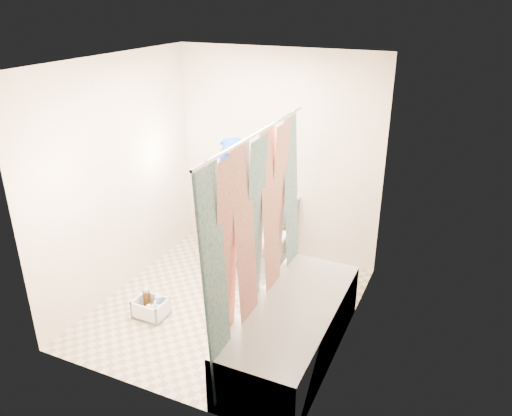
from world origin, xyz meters
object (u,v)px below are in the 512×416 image
at_px(bathtub, 292,329).
at_px(cleaning_caddy, 152,309).
at_px(plumber, 230,209).
at_px(toilet, 270,234).

distance_m(bathtub, cleaning_caddy, 1.45).
bearing_deg(plumber, toilet, 123.35).
bearing_deg(bathtub, cleaning_caddy, -178.44).
bearing_deg(cleaning_caddy, bathtub, 1.93).
xyz_separation_m(bathtub, cleaning_caddy, (-1.44, -0.04, -0.18)).
relative_size(bathtub, plumber, 1.11).
height_order(toilet, cleaning_caddy, toilet).
xyz_separation_m(bathtub, plumber, (-1.11, 1.03, 0.52)).
bearing_deg(bathtub, toilet, 119.83).
bearing_deg(toilet, cleaning_caddy, -115.28).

